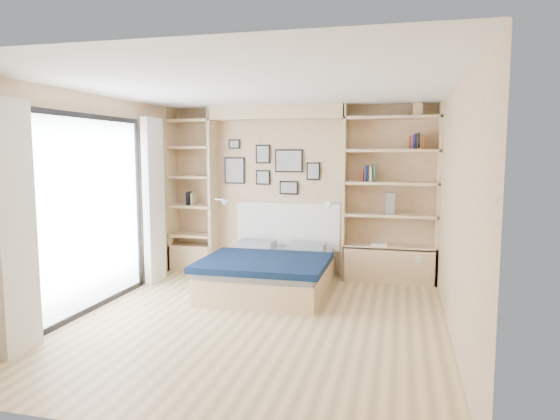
# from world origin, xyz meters

# --- Properties ---
(ground) EXTENTS (4.50, 4.50, 0.00)m
(ground) POSITION_xyz_m (0.00, 0.00, 0.00)
(ground) COLOR #E4C082
(ground) RESTS_ON ground
(room_shell) EXTENTS (4.50, 4.50, 4.50)m
(room_shell) POSITION_xyz_m (-0.39, 1.52, 1.08)
(room_shell) COLOR #DEBA8A
(room_shell) RESTS_ON ground
(bed) EXTENTS (1.59, 1.98, 1.07)m
(bed) POSITION_xyz_m (-0.17, 1.24, 0.26)
(bed) COLOR #CDB480
(bed) RESTS_ON ground
(photo_gallery) EXTENTS (1.48, 0.02, 0.82)m
(photo_gallery) POSITION_xyz_m (-0.45, 2.22, 1.60)
(photo_gallery) COLOR black
(photo_gallery) RESTS_ON ground
(reading_lamps) EXTENTS (1.92, 0.12, 0.15)m
(reading_lamps) POSITION_xyz_m (-0.30, 2.00, 1.10)
(reading_lamps) COLOR silver
(reading_lamps) RESTS_ON ground
(shelf_decor) EXTENTS (3.49, 0.23, 2.03)m
(shelf_decor) POSITION_xyz_m (1.11, 2.07, 1.69)
(shelf_decor) COLOR #9C2A10
(shelf_decor) RESTS_ON ground
(deck_chair) EXTENTS (0.78, 0.95, 0.83)m
(deck_chair) POSITION_xyz_m (-3.52, 1.22, 0.40)
(deck_chair) COLOR tan
(deck_chair) RESTS_ON ground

